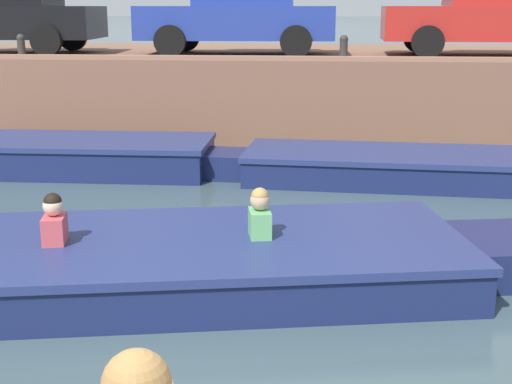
% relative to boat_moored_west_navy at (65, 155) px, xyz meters
% --- Properties ---
extents(ground_plane, '(400.00, 400.00, 0.00)m').
position_rel_boat_moored_west_navy_xyz_m(ground_plane, '(3.47, -3.68, -0.27)').
color(ground_plane, '#3D5156').
extents(far_quay_wall, '(60.00, 6.00, 1.70)m').
position_rel_boat_moored_west_navy_xyz_m(far_quay_wall, '(3.47, 4.56, 0.58)').
color(far_quay_wall, brown).
rests_on(far_quay_wall, ground).
extents(far_wall_coping, '(60.00, 0.24, 0.08)m').
position_rel_boat_moored_west_navy_xyz_m(far_wall_coping, '(3.47, 1.68, 1.47)').
color(far_wall_coping, '#9F6C52').
rests_on(far_wall_coping, far_quay_wall).
extents(boat_moored_west_navy, '(5.17, 1.70, 0.54)m').
position_rel_boat_moored_west_navy_xyz_m(boat_moored_west_navy, '(0.00, 0.00, 0.00)').
color(boat_moored_west_navy, navy).
rests_on(boat_moored_west_navy, ground).
extents(boat_moored_central_navy, '(5.94, 2.01, 0.47)m').
position_rel_boat_moored_west_navy_xyz_m(boat_moored_central_navy, '(5.24, -0.25, -0.04)').
color(boat_moored_central_navy, navy).
rests_on(boat_moored_central_navy, ground).
extents(motorboat_passing, '(6.88, 3.19, 0.96)m').
position_rel_boat_moored_west_navy_xyz_m(motorboat_passing, '(3.01, -4.69, -0.03)').
color(motorboat_passing, navy).
rests_on(motorboat_passing, ground).
extents(car_left_inner_blue, '(3.87, 2.07, 1.54)m').
position_rel_boat_moored_west_navy_xyz_m(car_left_inner_blue, '(2.53, 3.31, 2.28)').
color(car_left_inner_blue, '#233893').
rests_on(car_left_inner_blue, far_quay_wall).
extents(car_centre_red, '(4.21, 2.11, 1.54)m').
position_rel_boat_moored_west_navy_xyz_m(car_centre_red, '(7.49, 3.31, 2.28)').
color(car_centre_red, '#B2231E').
rests_on(car_centre_red, far_quay_wall).
extents(mooring_bollard_west, '(0.15, 0.15, 0.45)m').
position_rel_boat_moored_west_navy_xyz_m(mooring_bollard_west, '(-1.36, 1.81, 1.67)').
color(mooring_bollard_west, '#2D2B28').
rests_on(mooring_bollard_west, far_quay_wall).
extents(mooring_bollard_mid, '(0.15, 0.15, 0.45)m').
position_rel_boat_moored_west_navy_xyz_m(mooring_bollard_mid, '(4.55, 1.81, 1.67)').
color(mooring_bollard_mid, '#2D2B28').
rests_on(mooring_bollard_mid, far_quay_wall).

